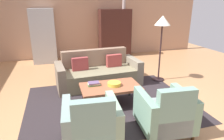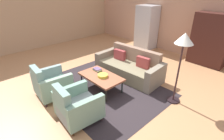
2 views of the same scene
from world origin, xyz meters
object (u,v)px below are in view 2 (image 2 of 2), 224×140
object	(u,v)px
armchair_right	(76,107)
refrigerator	(146,27)
coffee_table	(101,77)
book_stack	(97,69)
cabinet	(210,40)
fruit_bowl	(103,76)
floor_lamp	(183,45)
armchair_left	(50,85)
couch	(130,67)

from	to	relation	value
armchair_right	refrigerator	world-z (taller)	refrigerator
coffee_table	refrigerator	distance (m)	4.04
book_stack	cabinet	xyz separation A→B (m)	(1.58, 3.74, 0.45)
fruit_bowl	armchair_right	bearing A→B (deg)	-66.17
coffee_table	book_stack	bearing A→B (deg)	158.49
refrigerator	floor_lamp	world-z (taller)	refrigerator
armchair_left	cabinet	world-z (taller)	cabinet
couch	armchair_left	xyz separation A→B (m)	(-0.60, -2.35, 0.06)
couch	cabinet	bearing A→B (deg)	-119.30
armchair_right	cabinet	size ratio (longest dim) A/B	0.49
coffee_table	refrigerator	bearing A→B (deg)	110.04
cabinet	floor_lamp	bearing A→B (deg)	-82.47
cabinet	refrigerator	xyz separation A→B (m)	(-2.63, -0.10, 0.03)
coffee_table	floor_lamp	world-z (taller)	floor_lamp
coffee_table	armchair_right	xyz separation A→B (m)	(0.59, -1.17, -0.04)
cabinet	coffee_table	bearing A→B (deg)	-108.08
book_stack	floor_lamp	size ratio (longest dim) A/B	0.15
coffee_table	cabinet	world-z (taller)	cabinet
couch	book_stack	bearing A→B (deg)	69.64
cabinet	floor_lamp	size ratio (longest dim) A/B	1.05
armchair_left	armchair_right	distance (m)	1.20
armchair_left	fruit_bowl	bearing A→B (deg)	64.01
coffee_table	book_stack	world-z (taller)	book_stack
fruit_bowl	book_stack	distance (m)	0.42
cabinet	fruit_bowl	bearing A→B (deg)	-107.01
book_stack	cabinet	distance (m)	4.08
couch	armchair_right	distance (m)	2.43
book_stack	cabinet	size ratio (longest dim) A/B	0.14
fruit_bowl	cabinet	world-z (taller)	cabinet
cabinet	refrigerator	distance (m)	2.63
couch	book_stack	distance (m)	1.12
fruit_bowl	floor_lamp	xyz separation A→B (m)	(1.56, 0.98, 0.99)
armchair_left	refrigerator	world-z (taller)	refrigerator
book_stack	floor_lamp	distance (m)	2.36
armchair_right	cabinet	world-z (taller)	cabinet
fruit_bowl	refrigerator	distance (m)	4.05
armchair_right	floor_lamp	distance (m)	2.63
couch	cabinet	distance (m)	3.02
armchair_right	armchair_left	bearing A→B (deg)	-175.40
floor_lamp	armchair_left	bearing A→B (deg)	-136.30
coffee_table	armchair_left	xyz separation A→B (m)	(-0.61, -1.17, -0.04)
armchair_right	refrigerator	bearing A→B (deg)	116.35
cabinet	couch	bearing A→B (deg)	-115.34
armchair_left	floor_lamp	xyz separation A→B (m)	(2.25, 2.15, 1.10)
floor_lamp	fruit_bowl	bearing A→B (deg)	-147.87
cabinet	refrigerator	world-z (taller)	refrigerator
armchair_left	refrigerator	size ratio (longest dim) A/B	0.48
couch	refrigerator	world-z (taller)	refrigerator
book_stack	couch	bearing A→B (deg)	73.60
refrigerator	fruit_bowl	bearing A→B (deg)	-68.90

